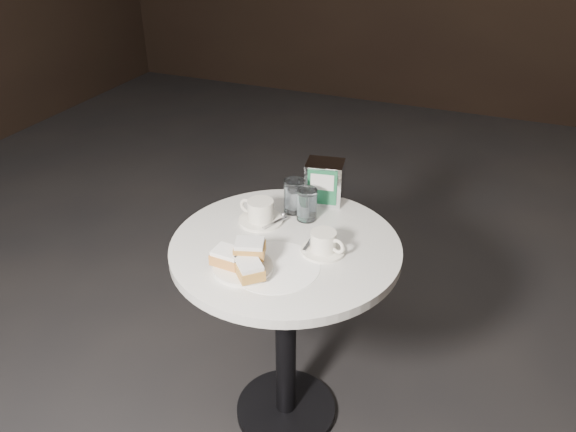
{
  "coord_description": "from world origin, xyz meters",
  "views": [
    {
      "loc": [
        0.55,
        -1.31,
        1.68
      ],
      "look_at": [
        0.0,
        0.02,
        0.83
      ],
      "focal_mm": 35.0,
      "sensor_mm": 36.0,
      "label": 1
    }
  ],
  "objects_px": {
    "cafe_table": "(286,295)",
    "water_glass_right": "(307,205)",
    "coffee_cup_left": "(260,213)",
    "water_glass_left": "(294,196)",
    "napkin_dispenser": "(325,182)",
    "beignet_plate": "(242,261)",
    "coffee_cup_right": "(324,244)"
  },
  "relations": [
    {
      "from": "cafe_table",
      "to": "water_glass_right",
      "type": "bearing_deg",
      "value": 87.46
    },
    {
      "from": "coffee_cup_left",
      "to": "water_glass_left",
      "type": "height_order",
      "value": "water_glass_left"
    },
    {
      "from": "cafe_table",
      "to": "coffee_cup_left",
      "type": "relative_size",
      "value": 4.54
    },
    {
      "from": "water_glass_left",
      "to": "coffee_cup_left",
      "type": "bearing_deg",
      "value": -126.45
    },
    {
      "from": "cafe_table",
      "to": "napkin_dispenser",
      "type": "bearing_deg",
      "value": 86.21
    },
    {
      "from": "cafe_table",
      "to": "coffee_cup_left",
      "type": "bearing_deg",
      "value": 144.32
    },
    {
      "from": "cafe_table",
      "to": "water_glass_left",
      "type": "height_order",
      "value": "water_glass_left"
    },
    {
      "from": "water_glass_right",
      "to": "napkin_dispenser",
      "type": "relative_size",
      "value": 0.74
    },
    {
      "from": "cafe_table",
      "to": "beignet_plate",
      "type": "bearing_deg",
      "value": -108.96
    },
    {
      "from": "beignet_plate",
      "to": "water_glass_left",
      "type": "height_order",
      "value": "water_glass_left"
    },
    {
      "from": "coffee_cup_right",
      "to": "coffee_cup_left",
      "type": "bearing_deg",
      "value": 174.96
    },
    {
      "from": "napkin_dispenser",
      "to": "water_glass_left",
      "type": "bearing_deg",
      "value": -133.08
    },
    {
      "from": "napkin_dispenser",
      "to": "coffee_cup_right",
      "type": "bearing_deg",
      "value": -81.07
    },
    {
      "from": "coffee_cup_left",
      "to": "cafe_table",
      "type": "bearing_deg",
      "value": -26.77
    },
    {
      "from": "water_glass_left",
      "to": "napkin_dispenser",
      "type": "relative_size",
      "value": 0.78
    },
    {
      "from": "beignet_plate",
      "to": "coffee_cup_left",
      "type": "height_order",
      "value": "beignet_plate"
    },
    {
      "from": "water_glass_left",
      "to": "water_glass_right",
      "type": "xyz_separation_m",
      "value": [
        0.06,
        -0.03,
        -0.0
      ]
    },
    {
      "from": "coffee_cup_left",
      "to": "coffee_cup_right",
      "type": "bearing_deg",
      "value": -10.97
    },
    {
      "from": "cafe_table",
      "to": "beignet_plate",
      "type": "xyz_separation_m",
      "value": [
        -0.06,
        -0.17,
        0.23
      ]
    },
    {
      "from": "coffee_cup_right",
      "to": "water_glass_left",
      "type": "relative_size",
      "value": 1.41
    },
    {
      "from": "cafe_table",
      "to": "napkin_dispenser",
      "type": "relative_size",
      "value": 5.18
    },
    {
      "from": "napkin_dispenser",
      "to": "cafe_table",
      "type": "bearing_deg",
      "value": -103.82
    },
    {
      "from": "cafe_table",
      "to": "water_glass_left",
      "type": "relative_size",
      "value": 6.6
    },
    {
      "from": "coffee_cup_left",
      "to": "water_glass_right",
      "type": "relative_size",
      "value": 1.54
    },
    {
      "from": "cafe_table",
      "to": "coffee_cup_right",
      "type": "height_order",
      "value": "coffee_cup_right"
    },
    {
      "from": "coffee_cup_left",
      "to": "water_glass_right",
      "type": "distance_m",
      "value": 0.15
    },
    {
      "from": "water_glass_right",
      "to": "coffee_cup_left",
      "type": "bearing_deg",
      "value": -151.33
    },
    {
      "from": "beignet_plate",
      "to": "water_glass_left",
      "type": "xyz_separation_m",
      "value": [
        0.01,
        0.36,
        0.02
      ]
    },
    {
      "from": "coffee_cup_right",
      "to": "water_glass_left",
      "type": "bearing_deg",
      "value": 146.28
    },
    {
      "from": "water_glass_left",
      "to": "cafe_table",
      "type": "bearing_deg",
      "value": -75.96
    },
    {
      "from": "coffee_cup_left",
      "to": "coffee_cup_right",
      "type": "height_order",
      "value": "coffee_cup_left"
    },
    {
      "from": "cafe_table",
      "to": "water_glass_left",
      "type": "distance_m",
      "value": 0.32
    }
  ]
}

